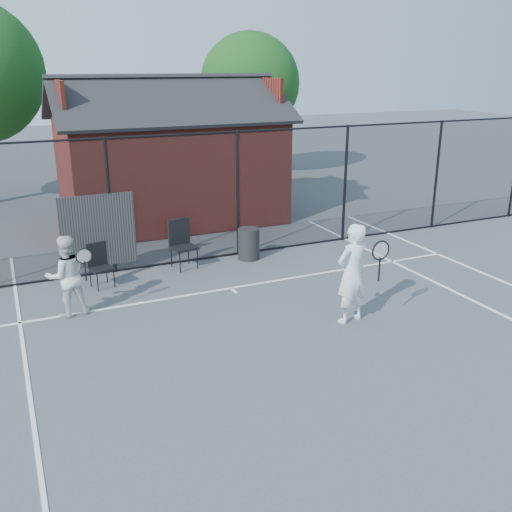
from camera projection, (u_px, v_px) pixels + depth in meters
name	position (u px, v px, depth m)	size (l,w,h in m)	color
ground	(300.00, 351.00, 9.29)	(80.00, 80.00, 0.00)	#4A4F54
court_lines	(344.00, 390.00, 8.15)	(11.02, 18.00, 0.01)	white
fence	(185.00, 202.00, 13.03)	(22.04, 3.00, 3.00)	black
clubhouse	(170.00, 166.00, 16.75)	(6.50, 4.36, 4.19)	maroon
tree_right	(250.00, 83.00, 22.78)	(3.97, 3.97, 5.70)	#322314
player_front	(352.00, 274.00, 10.08)	(0.85, 0.66, 1.83)	white
player_back	(66.00, 276.00, 10.41)	(0.86, 0.66, 1.53)	silver
chair_left	(101.00, 267.00, 11.81)	(0.44, 0.46, 0.91)	black
chair_right	(184.00, 245.00, 12.90)	(0.53, 0.55, 1.10)	black
waste_bin	(249.00, 244.00, 13.58)	(0.51, 0.51, 0.75)	#242424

